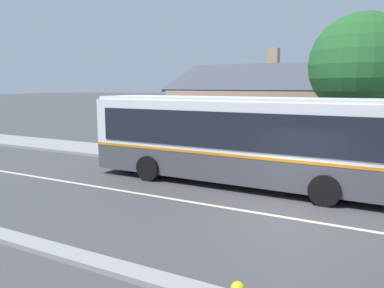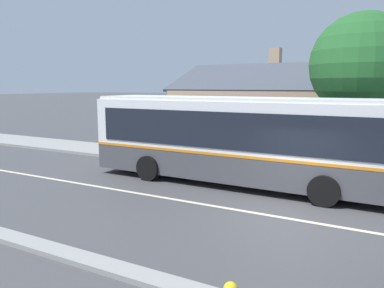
{
  "view_description": "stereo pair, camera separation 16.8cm",
  "coord_description": "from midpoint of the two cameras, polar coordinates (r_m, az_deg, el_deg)",
  "views": [
    {
      "loc": [
        2.35,
        -10.34,
        3.75
      ],
      "look_at": [
        -4.62,
        2.83,
        1.42
      ],
      "focal_mm": 35.0,
      "sensor_mm": 36.0,
      "label": 1
    },
    {
      "loc": [
        2.5,
        -10.26,
        3.75
      ],
      "look_at": [
        -4.62,
        2.83,
        1.42
      ],
      "focal_mm": 35.0,
      "sensor_mm": 36.0,
      "label": 2
    }
  ],
  "objects": [
    {
      "name": "community_building",
      "position": [
        24.1,
        26.14,
        3.47
      ],
      "size": [
        23.07,
        9.11,
        6.2
      ],
      "color": "tan",
      "rests_on": "ground"
    },
    {
      "name": "lane_divider_stripe",
      "position": [
        11.23,
        14.67,
        -10.88
      ],
      "size": [
        60.0,
        0.16,
        0.01
      ],
      "primitive_type": "cube",
      "color": "beige",
      "rests_on": "ground"
    },
    {
      "name": "street_tree_primary",
      "position": [
        17.48,
        25.15,
        10.24
      ],
      "size": [
        4.34,
        4.34,
        6.77
      ],
      "color": "#4C3828",
      "rests_on": "ground"
    },
    {
      "name": "sidewalk_far",
      "position": [
        16.89,
        19.63,
        -4.19
      ],
      "size": [
        60.0,
        3.0,
        0.15
      ],
      "primitive_type": "cube",
      "color": "gray",
      "rests_on": "ground"
    },
    {
      "name": "ground_plane",
      "position": [
        11.23,
        14.67,
        -10.9
      ],
      "size": [
        300.0,
        300.0,
        0.0
      ],
      "primitive_type": "plane",
      "color": "#424244"
    },
    {
      "name": "transit_bus",
      "position": [
        14.34,
        6.88,
        0.93
      ],
      "size": [
        11.56,
        2.85,
        3.31
      ],
      "color": "#47474C",
      "rests_on": "ground"
    },
    {
      "name": "bench_by_building",
      "position": [
        20.71,
        -11.33,
        -0.13
      ],
      "size": [
        1.58,
        0.51,
        0.94
      ],
      "color": "brown",
      "rests_on": "sidewalk_far"
    }
  ]
}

